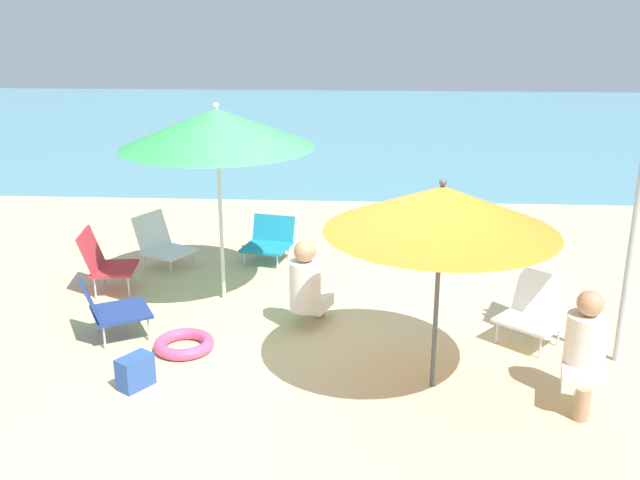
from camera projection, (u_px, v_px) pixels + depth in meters
The scene contains 14 objects.
ground_plane at pixel (326, 344), 6.80m from camera, with size 40.00×40.00×0.00m, color #D3BC8C.
sea_water at pixel (352, 124), 19.35m from camera, with size 40.00×16.00×0.01m, color #5693A3.
umbrella_green at pixel (217, 128), 7.29m from camera, with size 2.00×2.00×2.12m.
umbrella_orange at pixel (442, 209), 5.58m from camera, with size 1.85×1.85×1.79m.
beach_chair_a at pixel (103, 260), 7.95m from camera, with size 0.61×0.60×0.70m.
beach_chair_b at pixel (269, 240), 8.99m from camera, with size 0.66×0.70×0.53m.
beach_chair_c at pixel (110, 308), 6.83m from camera, with size 0.77×0.75×0.58m.
beach_chair_d at pixel (536, 309), 6.76m from camera, with size 0.76×0.76×0.65m.
beach_chair_e at pixel (161, 242), 8.78m from camera, with size 0.76×0.72×0.64m.
person_a at pixel (307, 285), 7.02m from camera, with size 0.42×0.55×0.92m.
person_b at pixel (586, 347), 5.68m from camera, with size 0.40×0.55×0.94m.
warning_sign at pixel (638, 203), 6.04m from camera, with size 0.21×0.53×2.20m.
swim_ring at pixel (184, 344), 6.68m from camera, with size 0.56×0.56×0.11m, color #E54C7F.
beach_bag at pixel (135, 372), 6.00m from camera, with size 0.29×0.17×0.28m, color #2D519E.
Camera 1 is at (0.32, -6.15, 3.05)m, focal length 40.46 mm.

